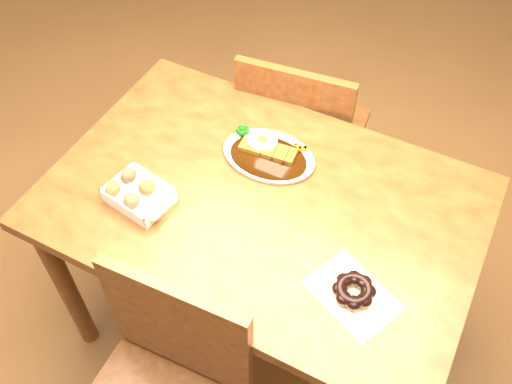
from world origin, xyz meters
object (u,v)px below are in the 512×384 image
at_px(donut_box, 138,194).
at_px(katsu_curry_plate, 268,153).
at_px(chair_far, 300,135).
at_px(table, 261,220).
at_px(pon_de_ring, 354,291).

bearing_deg(donut_box, katsu_curry_plate, 52.24).
bearing_deg(donut_box, chair_far, 74.44).
bearing_deg(donut_box, table, 27.99).
xyz_separation_m(table, chair_far, (-0.11, 0.54, -0.17)).
height_order(chair_far, donut_box, chair_far).
xyz_separation_m(table, katsu_curry_plate, (-0.06, 0.15, 0.11)).
xyz_separation_m(chair_far, katsu_curry_plate, (0.05, -0.38, 0.29)).
bearing_deg(donut_box, pon_de_ring, -0.73).
xyz_separation_m(katsu_curry_plate, donut_box, (-0.24, -0.31, 0.01)).
relative_size(table, donut_box, 6.06).
height_order(donut_box, pon_de_ring, donut_box).
height_order(katsu_curry_plate, pon_de_ring, katsu_curry_plate).
bearing_deg(katsu_curry_plate, table, -69.21).
bearing_deg(chair_far, donut_box, 67.96).
xyz_separation_m(table, donut_box, (-0.30, -0.16, 0.12)).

